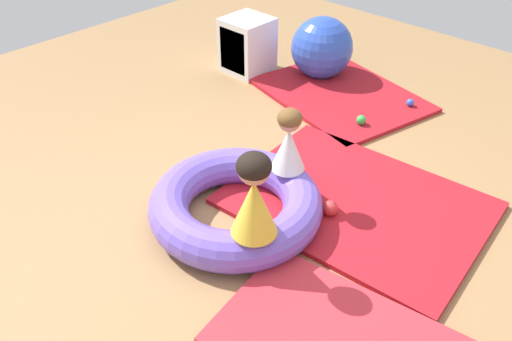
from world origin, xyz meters
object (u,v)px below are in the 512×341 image
Objects in this scene: inflatable_cushion at (236,204)px; play_ball_green at (361,120)px; play_ball_red at (330,208)px; play_ball_teal at (323,71)px; exercise_ball_large at (322,48)px; storage_cube at (246,46)px; play_ball_blue at (410,103)px; child_in_white at (289,140)px; child_in_yellow at (254,196)px.

play_ball_green is at bearing 92.36° from inflatable_cushion.
inflatable_cushion is at bearing -135.78° from play_ball_red.
play_ball_green is (-0.07, 1.60, -0.05)m from inflatable_cushion.
play_ball_teal is 0.12× the size of exercise_ball_large.
play_ball_red is 2.24m from exercise_ball_large.
play_ball_teal is at bearing 146.68° from play_ball_green.
storage_cube reaches higher than inflatable_cushion.
play_ball_green is 0.60m from play_ball_blue.
play_ball_red reaches higher than play_ball_blue.
child_in_white is at bearing -59.87° from play_ball_teal.
storage_cube is (-0.69, -0.42, 0.20)m from play_ball_teal.
storage_cube reaches higher than play_ball_red.
play_ball_blue is 0.11× the size of exercise_ball_large.
play_ball_teal is at bearing 31.42° from storage_cube.
play_ball_green is 1.24× the size of play_ball_blue.
play_ball_blue is (0.14, 0.58, -0.01)m from play_ball_green.
inflatable_cushion is 2.38m from exercise_ball_large.
child_in_yellow is 6.60× the size of play_ball_green.
child_in_white is 6.82× the size of play_ball_blue.
inflatable_cushion is at bearing 26.79° from child_in_yellow.
inflatable_cushion is 2.34m from play_ball_teal.
child_in_white is 6.24× the size of play_ball_teal.
exercise_ball_large is at bearing 147.22° from play_ball_green.
child_in_yellow reaches higher than play_ball_teal.
inflatable_cushion reaches higher than play_ball_red.
child_in_white is 0.54m from play_ball_red.
child_in_yellow is 1.20× the size of child_in_white.
child_in_yellow is at bearing -97.59° from play_ball_red.
play_ball_teal is at bearing -5.16° from child_in_yellow.
exercise_ball_large is (-0.89, 0.57, 0.23)m from play_ball_green.
play_ball_blue is at bearing -53.06° from child_in_white.
child_in_yellow reaches higher than child_in_white.
exercise_ball_large reaches higher than storage_cube.
child_in_white reaches higher than play_ball_red.
inflatable_cushion is 0.56m from child_in_white.
play_ball_teal is (-1.01, 1.73, -0.42)m from child_in_white.
child_in_white is 1.81m from play_ball_blue.
play_ball_blue is at bearing 76.32° from play_ball_green.
play_ball_green is 0.15× the size of storage_cube.
play_ball_red is at bearing -138.91° from child_in_white.
child_in_yellow is 7.46× the size of play_ball_teal.
storage_cube is at bearing -148.58° from play_ball_teal.
play_ball_red is (0.09, 0.66, -0.44)m from child_in_yellow.
child_in_yellow is at bearing 150.06° from child_in_white.
exercise_ball_large is (-1.33, 2.38, -0.23)m from child_in_yellow.
exercise_ball_large reaches higher than play_ball_teal.
exercise_ball_large is at bearing -179.44° from play_ball_blue.
play_ball_red is at bearing -31.98° from storage_cube.
storage_cube is at bearing 132.63° from inflatable_cushion.
child_in_white is at bearing -89.36° from play_ball_blue.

